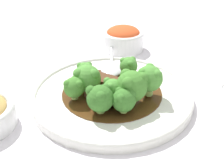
% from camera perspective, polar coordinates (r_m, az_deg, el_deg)
% --- Properties ---
extents(ground_plane, '(4.00, 4.00, 0.00)m').
position_cam_1_polar(ground_plane, '(0.60, -0.00, -2.79)').
color(ground_plane, silver).
extents(main_plate, '(0.31, 0.31, 0.02)m').
position_cam_1_polar(main_plate, '(0.60, -0.00, -1.98)').
color(main_plate, white).
rests_on(main_plate, ground_plane).
extents(beef_strip_0, '(0.06, 0.06, 0.01)m').
position_cam_1_polar(beef_strip_0, '(0.56, -2.41, -2.55)').
color(beef_strip_0, brown).
rests_on(beef_strip_0, main_plate).
extents(beef_strip_1, '(0.07, 0.05, 0.01)m').
position_cam_1_polar(beef_strip_1, '(0.62, -1.57, 0.76)').
color(beef_strip_1, '#56331E').
rests_on(beef_strip_1, main_plate).
extents(beef_strip_2, '(0.06, 0.07, 0.01)m').
position_cam_1_polar(beef_strip_2, '(0.58, 0.72, -1.06)').
color(beef_strip_2, '#56331E').
rests_on(beef_strip_2, main_plate).
extents(broccoli_floret_0, '(0.03, 0.03, 0.04)m').
position_cam_1_polar(broccoli_floret_0, '(0.62, -4.96, 2.54)').
color(broccoli_floret_0, '#8EB756').
rests_on(broccoli_floret_0, main_plate).
extents(broccoli_floret_1, '(0.04, 0.04, 0.04)m').
position_cam_1_polar(broccoli_floret_1, '(0.56, -6.96, -0.54)').
color(broccoli_floret_1, '#8EB756').
rests_on(broccoli_floret_1, main_plate).
extents(broccoli_floret_2, '(0.06, 0.06, 0.06)m').
position_cam_1_polar(broccoli_floret_2, '(0.54, 3.63, -0.28)').
color(broccoli_floret_2, '#7FA84C').
rests_on(broccoli_floret_2, main_plate).
extents(broccoli_floret_3, '(0.05, 0.05, 0.05)m').
position_cam_1_polar(broccoli_floret_3, '(0.52, -2.38, -2.52)').
color(broccoli_floret_3, '#7FA84C').
rests_on(broccoli_floret_3, main_plate).
extents(broccoli_floret_4, '(0.05, 0.05, 0.05)m').
position_cam_1_polar(broccoli_floret_4, '(0.58, -4.59, 1.13)').
color(broccoli_floret_4, '#7FA84C').
rests_on(broccoli_floret_4, main_plate).
extents(broccoli_floret_5, '(0.04, 0.04, 0.05)m').
position_cam_1_polar(broccoli_floret_5, '(0.54, 0.14, -0.82)').
color(broccoli_floret_5, '#7FA84C').
rests_on(broccoli_floret_5, main_plate).
extents(broccoli_floret_6, '(0.04, 0.04, 0.05)m').
position_cam_1_polar(broccoli_floret_6, '(0.61, 3.05, 3.34)').
color(broccoli_floret_6, '#7FA84C').
rests_on(broccoli_floret_6, main_plate).
extents(broccoli_floret_7, '(0.05, 0.05, 0.06)m').
position_cam_1_polar(broccoli_floret_7, '(0.57, 6.87, 1.11)').
color(broccoli_floret_7, '#8EB756').
rests_on(broccoli_floret_7, main_plate).
extents(broccoli_floret_8, '(0.04, 0.04, 0.04)m').
position_cam_1_polar(broccoli_floret_8, '(0.52, 2.17, -2.88)').
color(broccoli_floret_8, '#8EB756').
rests_on(broccoli_floret_8, main_plate).
extents(serving_spoon, '(0.09, 0.21, 0.01)m').
position_cam_1_polar(serving_spoon, '(0.67, -0.05, 3.36)').
color(serving_spoon, silver).
rests_on(serving_spoon, main_plate).
extents(side_bowl_kimchi, '(0.10, 0.10, 0.06)m').
position_cam_1_polar(side_bowl_kimchi, '(0.80, 2.08, 8.39)').
color(side_bowl_kimchi, white).
rests_on(side_bowl_kimchi, ground_plane).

